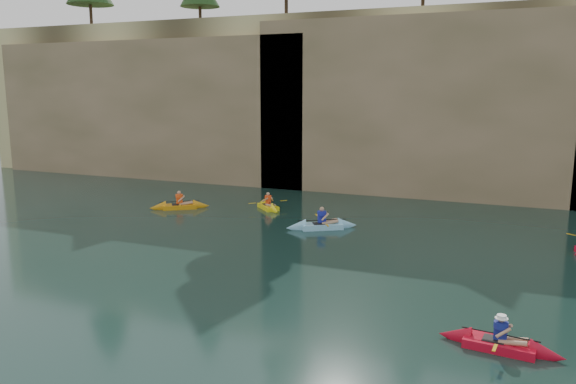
% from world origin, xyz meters
% --- Properties ---
extents(ground, '(160.00, 160.00, 0.00)m').
position_xyz_m(ground, '(0.00, 0.00, 0.00)').
color(ground, black).
rests_on(ground, ground).
extents(cliff, '(70.00, 16.00, 12.00)m').
position_xyz_m(cliff, '(0.00, 30.00, 6.00)').
color(cliff, tan).
rests_on(cliff, ground).
extents(cliff_slab_west, '(26.00, 2.40, 10.56)m').
position_xyz_m(cliff_slab_west, '(-20.00, 22.60, 5.28)').
color(cliff_slab_west, '#9E7E5F').
rests_on(cliff_slab_west, ground).
extents(cliff_slab_center, '(24.00, 2.40, 11.40)m').
position_xyz_m(cliff_slab_center, '(2.00, 22.60, 5.70)').
color(cliff_slab_center, '#9E7E5F').
rests_on(cliff_slab_center, ground).
extents(sea_cave_west, '(4.50, 1.00, 4.00)m').
position_xyz_m(sea_cave_west, '(-18.00, 21.95, 2.00)').
color(sea_cave_west, black).
rests_on(sea_cave_west, ground).
extents(sea_cave_center, '(3.50, 1.00, 3.20)m').
position_xyz_m(sea_cave_center, '(-4.00, 21.95, 1.60)').
color(sea_cave_center, black).
rests_on(sea_cave_center, ground).
extents(main_kayaker, '(3.22, 2.16, 1.17)m').
position_xyz_m(main_kayaker, '(6.00, 1.84, 0.16)').
color(main_kayaker, red).
rests_on(main_kayaker, ground).
extents(kayaker_orange, '(3.16, 2.54, 1.27)m').
position_xyz_m(kayaker_orange, '(-11.40, 13.50, 0.16)').
color(kayaker_orange, orange).
rests_on(kayaker_orange, ground).
extents(kayaker_yellow, '(2.54, 2.52, 1.17)m').
position_xyz_m(kayaker_yellow, '(-6.75, 15.37, 0.15)').
color(kayaker_yellow, yellow).
rests_on(kayaker_yellow, ground).
extents(kayaker_ltblue_mid, '(3.40, 2.58, 1.34)m').
position_xyz_m(kayaker_ltblue_mid, '(-2.45, 12.19, 0.16)').
color(kayaker_ltblue_mid, '#91D3F3').
rests_on(kayaker_ltblue_mid, ground).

